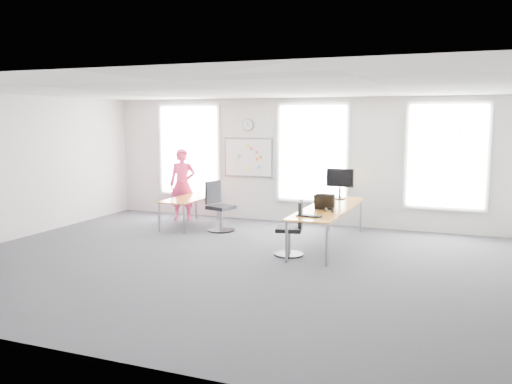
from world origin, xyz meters
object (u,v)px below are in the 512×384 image
at_px(desk_right, 328,210).
at_px(person, 183,184).
at_px(desk_left, 190,200).
at_px(keyboard, 308,216).
at_px(chair_left, 219,209).
at_px(monitor, 340,181).
at_px(headphones, 329,210).
at_px(chair_right, 292,232).

xyz_separation_m(desk_right, person, (-4.06, 1.37, 0.17)).
relative_size(desk_left, keyboard, 4.45).
xyz_separation_m(desk_right, chair_left, (-2.64, 0.48, -0.23)).
distance_m(desk_left, keyboard, 3.93).
bearing_deg(monitor, desk_left, -171.12).
relative_size(chair_left, headphones, 6.56).
bearing_deg(person, chair_right, -50.84).
bearing_deg(keyboard, chair_right, 167.31).
relative_size(desk_right, monitor, 4.75).
distance_m(chair_left, person, 1.72).
bearing_deg(monitor, chair_right, -97.29).
height_order(headphones, monitor, monitor).
bearing_deg(monitor, person, 179.25).
bearing_deg(desk_right, headphones, -74.91).
distance_m(chair_right, monitor, 2.33).
relative_size(desk_right, chair_right, 3.10).
relative_size(desk_right, headphones, 18.52).
bearing_deg(person, desk_right, -36.10).
height_order(chair_right, monitor, monitor).
relative_size(chair_left, person, 0.63).
bearing_deg(chair_right, person, -135.76).
bearing_deg(headphones, keyboard, -127.17).
distance_m(desk_left, monitor, 3.53).
distance_m(chair_right, person, 4.38).
height_order(desk_right, keyboard, keyboard).
relative_size(chair_left, keyboard, 2.70).
height_order(chair_left, keyboard, chair_left).
bearing_deg(chair_left, keyboard, -107.73).
height_order(chair_right, person, person).
relative_size(person, keyboard, 4.28).
relative_size(keyboard, monitor, 0.62).
bearing_deg(headphones, chair_left, 145.08).
bearing_deg(desk_left, person, 131.44).
bearing_deg(desk_right, chair_right, -112.01).
bearing_deg(desk_right, chair_left, 169.66).
xyz_separation_m(chair_left, headphones, (2.80, -1.07, 0.32)).
bearing_deg(person, headphones, -42.32).
height_order(desk_right, person, person).
bearing_deg(keyboard, headphones, 74.93).
bearing_deg(chair_left, monitor, -60.39).
bearing_deg(chair_right, chair_left, -136.57).
height_order(chair_left, person, person).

